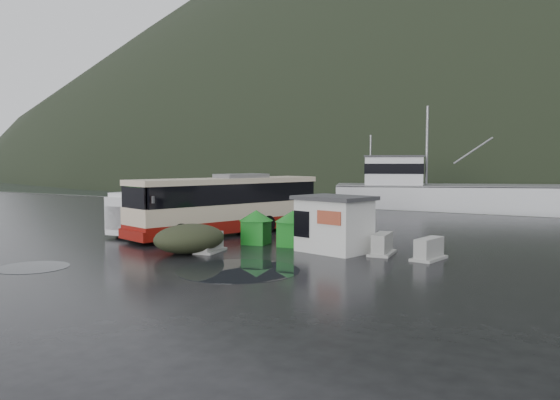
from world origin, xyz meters
The scene contains 14 objects.
ground centered at (0.00, 0.00, 0.00)m, with size 160.00×160.00×0.00m, color black.
harbor_water centered at (0.00, 110.00, 0.00)m, with size 300.00×180.00×0.02m, color black.
quay_edge centered at (0.00, 20.00, 0.00)m, with size 160.00×0.60×1.50m, color #999993.
coach_bus centered at (-0.20, 2.23, 0.00)m, with size 2.81×11.07×3.12m, color beige, non-canonical shape.
white_van centered at (-3.72, 0.40, 0.00)m, with size 1.86×5.39×2.25m, color silver, non-canonical shape.
waste_bin_left centered at (3.04, -0.05, 0.00)m, with size 1.11×1.11×1.55m, color #14711A, non-canonical shape.
waste_bin_right centered at (4.80, 0.21, 0.00)m, with size 1.14×1.14×1.59m, color #14711A, non-canonical shape.
dome_tent centered at (2.05, -3.53, 0.00)m, with size 2.18×3.05×1.20m, color #292E1C, non-canonical shape.
ticket_kiosk centered at (7.02, -0.23, 0.00)m, with size 2.98×2.26×2.33m, color silver, non-canonical shape.
jersey_barrier_a centered at (2.60, -2.87, 0.00)m, with size 0.80×1.60×0.80m, color #999993, non-canonical shape.
jersey_barrier_b centered at (10.92, -0.05, 0.00)m, with size 0.84×1.68×0.84m, color #999993, non-canonical shape.
jersey_barrier_c centered at (8.96, 0.16, 0.00)m, with size 0.86×1.71×0.86m, color #999993, non-canonical shape.
fishing_trawler centered at (6.34, 26.28, 0.00)m, with size 24.33×5.35×9.73m, color silver, non-canonical shape.
puddles centered at (5.05, -2.58, 0.01)m, with size 10.58×13.85×0.01m.
Camera 1 is at (16.52, -20.71, 3.73)m, focal length 35.00 mm.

